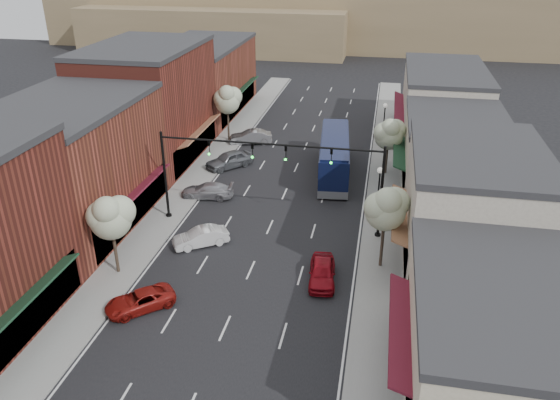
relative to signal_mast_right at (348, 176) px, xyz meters
The scene contains 29 objects.
ground 10.81m from the signal_mast_right, 125.10° to the right, with size 160.00×160.00×0.00m, color black.
sidewalk_left 18.10m from the signal_mast_right, 143.17° to the left, with size 2.80×73.00×0.15m, color gray.
sidewalk_right 11.78m from the signal_mast_right, 75.18° to the left, with size 2.80×73.00×0.15m, color gray.
curb_left 17.04m from the signal_mast_right, 140.24° to the left, with size 0.25×73.00×0.17m, color gray.
curb_right 11.53m from the signal_mast_right, 82.52° to the left, with size 0.25×73.00×0.17m, color gray.
bldg_left_midnear 19.95m from the signal_mast_right, behind, with size 10.14×14.10×9.40m.
bldg_left_midfar 23.22m from the signal_mast_right, 148.85° to the left, with size 10.14×14.10×10.90m.
bldg_left_far 34.32m from the signal_mast_right, 125.32° to the left, with size 10.14×18.10×8.40m.
bldg_right_near 16.25m from the signal_mast_right, 60.04° to the right, with size 9.14×12.10×5.90m.
bldg_right_midnear 8.37m from the signal_mast_right, 13.86° to the right, with size 9.14×12.10×7.90m.
bldg_right_midfar 12.94m from the signal_mast_right, 51.07° to the left, with size 9.14×12.10×6.40m.
bldg_right_far 25.35m from the signal_mast_right, 71.37° to the left, with size 9.14×16.10×7.40m.
hill_far 82.21m from the signal_mast_right, 93.92° to the left, with size 120.00×30.00×12.00m, color #7A6647.
hill_near 76.41m from the signal_mast_right, 113.63° to the left, with size 50.00×20.00×8.00m, color #7A6647.
signal_mast_right is the anchor object (origin of this frame).
signal_mast_left 11.24m from the signal_mast_right, behind, with size 8.22×0.46×7.00m.
tree_right_near 4.89m from the signal_mast_right, 56.09° to the right, with size 2.85×2.65×5.95m.
tree_right_far 12.27m from the signal_mast_right, 77.15° to the left, with size 2.85×2.65×5.43m.
tree_left_near 16.05m from the signal_mast_right, 149.86° to the right, with size 2.85×2.65×5.69m.
tree_left_far 22.68m from the signal_mast_right, 127.71° to the left, with size 2.85×2.65×6.13m.
lamp_post_near 3.69m from the signal_mast_right, 48.95° to the left, with size 0.44×0.44×4.44m.
lamp_post_far 20.19m from the signal_mast_right, 83.78° to the left, with size 0.44×0.44×4.44m.
coach_bus 11.61m from the signal_mast_right, 100.24° to the left, with size 3.58×11.76×3.54m.
red_hatchback 7.53m from the signal_mast_right, 97.97° to the right, with size 1.63×4.04×1.38m, color maroon.
parked_car_a 16.20m from the signal_mast_right, 134.31° to the right, with size 1.86×4.03×1.12m, color maroon.
parked_car_b 11.17m from the signal_mast_right, 160.19° to the right, with size 1.36×3.89×1.28m, color silver.
parked_car_c 13.12m from the signal_mast_right, 161.00° to the left, with size 1.76×4.34×1.26m, color #A8A8AD.
parked_car_d 16.48m from the signal_mast_right, 137.54° to the left, with size 1.85×4.61×1.57m, color slate.
parked_car_e 21.40m from the signal_mast_right, 122.91° to the left, with size 1.54×4.41×1.45m, color #929397.
Camera 1 is at (7.68, -27.21, 19.62)m, focal length 35.00 mm.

